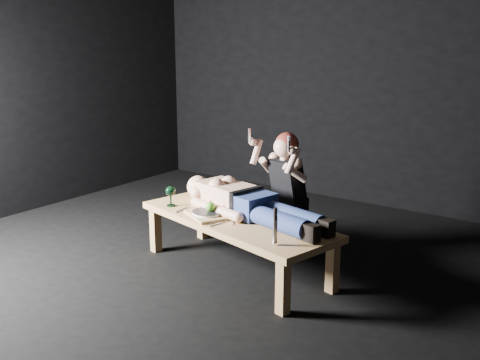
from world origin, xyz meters
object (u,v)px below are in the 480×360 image
at_px(carving_knife, 275,226).
at_px(goblet, 171,196).
at_px(serving_tray, 208,215).
at_px(kneeling_woman, 293,192).
at_px(table, 236,244).
at_px(lying_man, 251,201).

bearing_deg(carving_knife, goblet, -179.53).
xyz_separation_m(serving_tray, goblet, (-0.43, 0.03, 0.08)).
bearing_deg(goblet, carving_knife, -12.21).
bearing_deg(goblet, kneeling_woman, 39.44).
bearing_deg(carving_knife, kneeling_woman, 126.46).
height_order(table, lying_man, lying_man).
xyz_separation_m(goblet, carving_knife, (1.22, -0.26, 0.05)).
height_order(table, serving_tray, serving_tray).
bearing_deg(kneeling_woman, serving_tray, -102.46).
relative_size(table, serving_tray, 4.72).
xyz_separation_m(table, serving_tray, (-0.21, -0.11, 0.24)).
distance_m(lying_man, kneeling_woman, 0.50).
bearing_deg(goblet, serving_tray, -4.25).
relative_size(serving_tray, carving_knife, 1.37).
bearing_deg(table, kneeling_woman, 86.55).
distance_m(table, serving_tray, 0.33).
relative_size(lying_man, goblet, 9.69).
height_order(serving_tray, carving_knife, carving_knife).
bearing_deg(table, carving_knife, -17.55).
bearing_deg(kneeling_woman, goblet, -124.42).
xyz_separation_m(lying_man, kneeling_woman, (0.10, 0.49, -0.02)).
bearing_deg(lying_man, goblet, -153.61).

